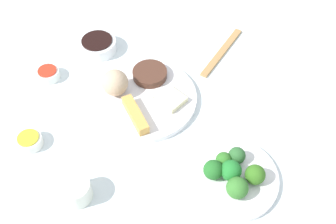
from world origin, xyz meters
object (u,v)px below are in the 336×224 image
(broccoli_plate, at_px, (231,177))
(teacup, at_px, (76,191))
(chopsticks_pair, at_px, (222,52))
(sauce_ramekin_hot_mustard, at_px, (30,141))
(soy_sauce_bowl, at_px, (98,46))
(sauce_ramekin_sweet_and_sour, at_px, (48,74))
(main_plate, at_px, (143,98))

(broccoli_plate, xyz_separation_m, teacup, (0.17, 0.31, 0.02))
(broccoli_plate, distance_m, chopsticks_pair, 0.43)
(broccoli_plate, distance_m, sauce_ramekin_hot_mustard, 0.50)
(broccoli_plate, height_order, sauce_ramekin_hot_mustard, sauce_ramekin_hot_mustard)
(chopsticks_pair, bearing_deg, soy_sauce_bowl, 51.96)
(sauce_ramekin_hot_mustard, relative_size, sauce_ramekin_sweet_and_sour, 1.00)
(sauce_ramekin_hot_mustard, bearing_deg, main_plate, -98.25)
(main_plate, xyz_separation_m, soy_sauce_bowl, (0.25, -0.00, 0.01))
(sauce_ramekin_sweet_and_sour, relative_size, teacup, 0.92)
(main_plate, distance_m, soy_sauce_bowl, 0.25)
(chopsticks_pair, bearing_deg, sauce_ramekin_hot_mustard, 87.33)
(sauce_ramekin_sweet_and_sour, bearing_deg, teacup, 164.03)
(broccoli_plate, height_order, sauce_ramekin_sweet_and_sour, sauce_ramekin_sweet_and_sour)
(sauce_ramekin_sweet_and_sour, relative_size, chopsticks_pair, 0.27)
(broccoli_plate, relative_size, soy_sauce_bowl, 1.98)
(broccoli_plate, distance_m, teacup, 0.35)
(broccoli_plate, bearing_deg, main_plate, 5.36)
(soy_sauce_bowl, bearing_deg, sauce_ramekin_sweet_and_sour, 96.13)
(broccoli_plate, relative_size, sauce_ramekin_sweet_and_sour, 3.48)
(soy_sauce_bowl, relative_size, sauce_ramekin_sweet_and_sour, 1.76)
(soy_sauce_bowl, relative_size, chopsticks_pair, 0.47)
(soy_sauce_bowl, height_order, chopsticks_pair, soy_sauce_bowl)
(main_plate, bearing_deg, sauce_ramekin_hot_mustard, 81.75)
(sauce_ramekin_hot_mustard, distance_m, chopsticks_pair, 0.60)
(soy_sauce_bowl, relative_size, teacup, 1.61)
(main_plate, distance_m, broccoli_plate, 0.32)
(teacup, bearing_deg, main_plate, -61.58)
(main_plate, xyz_separation_m, sauce_ramekin_sweet_and_sour, (0.23, 0.17, 0.01))
(main_plate, xyz_separation_m, teacup, (-0.15, 0.28, 0.02))
(broccoli_plate, distance_m, sauce_ramekin_sweet_and_sour, 0.58)
(broccoli_plate, bearing_deg, sauce_ramekin_hot_mustard, 42.72)
(main_plate, relative_size, soy_sauce_bowl, 2.60)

